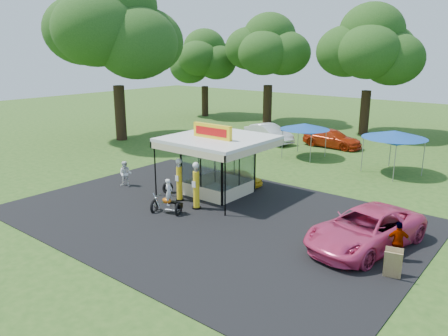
{
  "coord_description": "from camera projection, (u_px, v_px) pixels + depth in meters",
  "views": [
    {
      "loc": [
        13.48,
        -13.68,
        8.19
      ],
      "look_at": [
        -0.77,
        4.0,
        1.98
      ],
      "focal_mm": 35.0,
      "sensor_mm": 36.0,
      "label": 1
    }
  ],
  "objects": [
    {
      "name": "gas_pump_right",
      "position": [
        196.0,
        187.0,
        22.79
      ],
      "size": [
        0.48,
        0.48,
        2.56
      ],
      "color": "black",
      "rests_on": "ground"
    },
    {
      "name": "motorcycle",
      "position": [
        168.0,
        200.0,
        22.25
      ],
      "size": [
        1.71,
        1.25,
        1.94
      ],
      "rotation": [
        0.0,
        0.0,
        0.36
      ],
      "color": "black",
      "rests_on": "ground"
    },
    {
      "name": "bg_car_a",
      "position": [
        268.0,
        133.0,
        39.33
      ],
      "size": [
        5.3,
        2.98,
        1.65
      ],
      "primitive_type": "imported",
      "rotation": [
        0.0,
        0.0,
        1.31
      ],
      "color": "white",
      "rests_on": "ground"
    },
    {
      "name": "kiosk_car",
      "position": [
        241.0,
        177.0,
        27.09
      ],
      "size": [
        2.82,
        1.13,
        0.96
      ],
      "primitive_type": "imported",
      "rotation": [
        0.0,
        0.0,
        1.57
      ],
      "color": "yellow",
      "rests_on": "ground"
    },
    {
      "name": "pink_sedan",
      "position": [
        365.0,
        229.0,
        18.45
      ],
      "size": [
        3.95,
        6.41,
        1.66
      ],
      "primitive_type": "imported",
      "rotation": [
        0.0,
        0.0,
        -0.21
      ],
      "color": "#D83A6E",
      "rests_on": "ground"
    },
    {
      "name": "spectator_east_b",
      "position": [
        398.0,
        242.0,
        17.22
      ],
      "size": [
        1.05,
        0.83,
        1.66
      ],
      "primitive_type": "imported",
      "rotation": [
        0.0,
        0.0,
        3.65
      ],
      "color": "gray",
      "rests_on": "ground"
    },
    {
      "name": "bg_car_b",
      "position": [
        332.0,
        139.0,
        37.51
      ],
      "size": [
        5.23,
        2.28,
        1.5
      ],
      "primitive_type": "imported",
      "rotation": [
        0.0,
        0.0,
        1.54
      ],
      "color": "red",
      "rests_on": "ground"
    },
    {
      "name": "asphalt_apron",
      "position": [
        211.0,
        216.0,
        22.09
      ],
      "size": [
        20.0,
        14.0,
        0.04
      ],
      "primitive_type": "cube",
      "color": "black",
      "rests_on": "ground"
    },
    {
      "name": "gas_station_kiosk",
      "position": [
        218.0,
        164.0,
        25.09
      ],
      "size": [
        5.4,
        5.4,
        4.18
      ],
      "color": "white",
      "rests_on": "ground"
    },
    {
      "name": "tent_west",
      "position": [
        305.0,
        127.0,
        33.57
      ],
      "size": [
        3.81,
        3.81,
        2.66
      ],
      "rotation": [
        0.0,
        0.0,
        0.0
      ],
      "color": "gray",
      "rests_on": "ground"
    },
    {
      "name": "a_frame_sign",
      "position": [
        393.0,
        264.0,
        15.98
      ],
      "size": [
        0.68,
        0.71,
        1.13
      ],
      "rotation": [
        0.0,
        0.0,
        0.25
      ],
      "color": "#593819",
      "rests_on": "ground"
    },
    {
      "name": "ground",
      "position": [
        184.0,
        228.0,
        20.6
      ],
      "size": [
        120.0,
        120.0,
        0.0
      ],
      "primitive_type": "plane",
      "color": "#2A5019",
      "rests_on": "ground"
    },
    {
      "name": "oak_far_c",
      "position": [
        370.0,
        54.0,
        41.37
      ],
      "size": [
        10.31,
        10.31,
        12.15
      ],
      "color": "black",
      "rests_on": "ground"
    },
    {
      "name": "spectator_west",
      "position": [
        126.0,
        174.0,
        26.7
      ],
      "size": [
        0.98,
        0.94,
        1.59
      ],
      "primitive_type": "imported",
      "rotation": [
        0.0,
        0.0,
        0.62
      ],
      "color": "white",
      "rests_on": "ground"
    },
    {
      "name": "tent_east",
      "position": [
        395.0,
        135.0,
        29.01
      ],
      "size": [
        4.23,
        4.23,
        2.96
      ],
      "rotation": [
        0.0,
        0.0,
        -0.4
      ],
      "color": "gray",
      "rests_on": "ground"
    },
    {
      "name": "gas_pump_left",
      "position": [
        179.0,
        181.0,
        24.06
      ],
      "size": [
        0.45,
        0.45,
        2.44
      ],
      "color": "black",
      "rests_on": "ground"
    },
    {
      "name": "oak_far_a",
      "position": [
        205.0,
        62.0,
        53.56
      ],
      "size": [
        8.75,
        8.75,
        10.37
      ],
      "color": "black",
      "rests_on": "ground"
    },
    {
      "name": "oak_far_b",
      "position": [
        269.0,
        55.0,
        48.18
      ],
      "size": [
        9.88,
        9.88,
        11.79
      ],
      "color": "black",
      "rests_on": "ground"
    },
    {
      "name": "spare_tires",
      "position": [
        168.0,
        188.0,
        25.57
      ],
      "size": [
        0.83,
        0.68,
        0.67
      ],
      "rotation": [
        0.0,
        0.0,
        0.38
      ],
      "color": "black",
      "rests_on": "ground"
    },
    {
      "name": "oak_near",
      "position": [
        115.0,
        36.0,
        38.37
      ],
      "size": [
        12.82,
        12.82,
        14.76
      ],
      "color": "black",
      "rests_on": "ground"
    }
  ]
}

